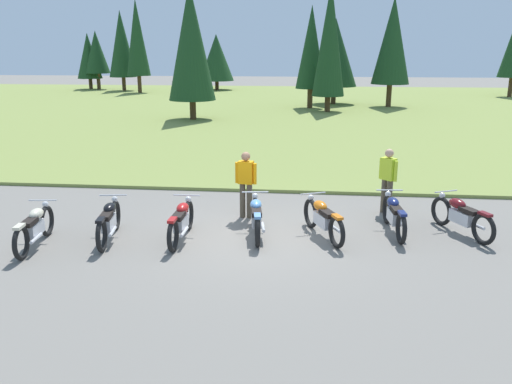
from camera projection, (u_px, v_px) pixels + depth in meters
name	position (u px, v px, depth m)	size (l,w,h in m)	color
ground_plane	(253.00, 238.00, 11.87)	(140.00, 140.00, 0.00)	slate
grass_moorland	(294.00, 109.00, 36.65)	(80.00, 44.00, 0.10)	olive
forest_treeline	(262.00, 47.00, 43.01)	(43.87, 25.53, 8.44)	#47331E
motorcycle_cream	(35.00, 227.00, 11.23)	(0.62, 2.10, 0.88)	black
motorcycle_black	(109.00, 221.00, 11.64)	(0.66, 2.09, 0.88)	black
motorcycle_red	(181.00, 221.00, 11.64)	(0.62, 2.10, 0.88)	black
motorcycle_sky_blue	(256.00, 217.00, 11.91)	(0.65, 2.09, 0.88)	black
motorcycle_orange	(323.00, 218.00, 11.81)	(0.99, 1.97, 0.88)	black
motorcycle_navy	(394.00, 215.00, 12.07)	(0.62, 2.10, 0.88)	black
motorcycle_maroon	(461.00, 216.00, 11.99)	(1.04, 1.94, 0.88)	black
rider_near_row_end	(388.00, 177.00, 13.43)	(0.41, 0.42, 1.67)	#4C4233
rider_with_back_turned	(246.00, 181.00, 13.05)	(0.54, 0.28, 1.67)	#4C4233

